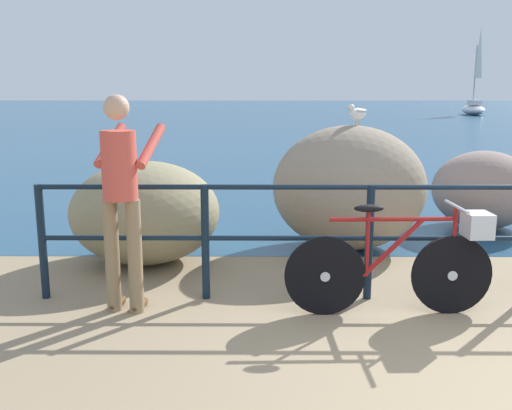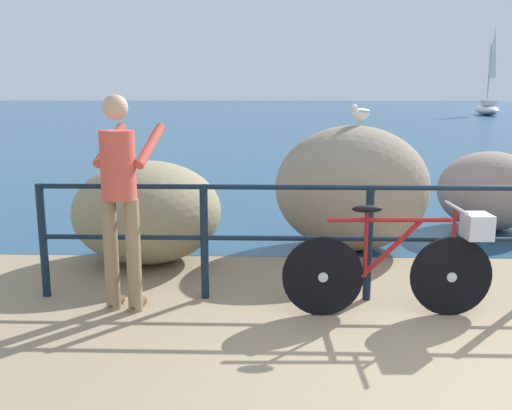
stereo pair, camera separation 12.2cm
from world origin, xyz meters
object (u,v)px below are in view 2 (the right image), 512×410
at_px(person_at_railing, 121,193).
at_px(sailboat, 488,105).
at_px(seagull, 361,113).
at_px(breakwater_boulder_main, 352,188).
at_px(bicycle, 406,260).
at_px(breakwater_boulder_left, 147,212).
at_px(breakwater_boulder_right, 489,191).

bearing_deg(person_at_railing, sailboat, -12.90).
bearing_deg(seagull, breakwater_boulder_main, -22.78).
height_order(bicycle, person_at_railing, person_at_railing).
xyz_separation_m(breakwater_boulder_left, breakwater_boulder_right, (4.18, 1.56, -0.03)).
bearing_deg(breakwater_boulder_main, seagull, 20.04).
xyz_separation_m(breakwater_boulder_main, seagull, (0.07, 0.03, 0.85)).
height_order(seagull, sailboat, sailboat).
height_order(bicycle, breakwater_boulder_left, breakwater_boulder_left).
relative_size(bicycle, sailboat, 0.28).
height_order(person_at_railing, seagull, person_at_railing).
relative_size(breakwater_boulder_right, seagull, 4.51).
relative_size(person_at_railing, seagull, 6.04).
distance_m(bicycle, breakwater_boulder_right, 3.49).
bearing_deg(breakwater_boulder_right, sailboat, 70.03).
bearing_deg(breakwater_boulder_left, person_at_railing, -85.89).
xyz_separation_m(person_at_railing, seagull, (2.21, 1.95, 0.57)).
height_order(bicycle, breakwater_boulder_right, breakwater_boulder_right).
xyz_separation_m(breakwater_boulder_left, sailboat, (16.68, 35.95, 0.17)).
bearing_deg(breakwater_boulder_main, person_at_railing, -137.97).
bearing_deg(breakwater_boulder_right, person_at_railing, -144.23).
height_order(breakwater_boulder_main, breakwater_boulder_left, breakwater_boulder_main).
bearing_deg(sailboat, breakwater_boulder_left, 161.84).
xyz_separation_m(person_at_railing, breakwater_boulder_main, (2.14, 1.93, -0.28)).
bearing_deg(breakwater_boulder_right, breakwater_boulder_left, -159.50).
bearing_deg(breakwater_boulder_left, sailboat, 65.11).
bearing_deg(bicycle, breakwater_boulder_right, 57.79).
bearing_deg(person_at_railing, seagull, -37.48).
relative_size(seagull, sailboat, 0.05).
relative_size(bicycle, breakwater_boulder_right, 1.28).
height_order(breakwater_boulder_right, seagull, seagull).
xyz_separation_m(person_at_railing, breakwater_boulder_right, (4.08, 2.94, -0.48)).
bearing_deg(bicycle, person_at_railing, 176.59).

